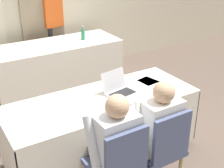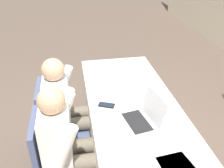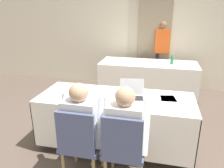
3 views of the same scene
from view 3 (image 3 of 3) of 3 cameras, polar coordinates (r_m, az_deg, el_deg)
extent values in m
plane|color=brown|center=(3.26, 0.83, -15.73)|extent=(24.00, 24.00, 0.00)
cube|color=beige|center=(5.37, 7.22, 13.70)|extent=(12.00, 0.06, 2.70)
cube|color=gray|center=(5.29, 11.03, 13.14)|extent=(0.75, 0.04, 2.65)
cube|color=white|center=(2.89, 0.90, -3.55)|extent=(2.05, 0.79, 0.02)
cube|color=white|center=(2.71, -0.91, -12.99)|extent=(2.05, 0.01, 0.62)
cube|color=white|center=(3.37, 2.27, -6.04)|extent=(2.05, 0.01, 0.62)
cube|color=white|center=(3.37, -16.46, -6.90)|extent=(0.01, 0.79, 0.62)
cube|color=white|center=(3.02, 20.52, -10.65)|extent=(0.01, 0.79, 0.62)
cylinder|color=#333333|center=(3.22, 0.84, -14.89)|extent=(0.06, 0.06, 0.12)
cube|color=white|center=(4.74, 9.50, 5.40)|extent=(2.05, 0.79, 0.02)
cube|color=white|center=(4.46, 8.92, 0.23)|extent=(2.05, 0.01, 0.62)
cube|color=white|center=(5.20, 9.60, 2.99)|extent=(2.05, 0.01, 0.62)
cube|color=white|center=(4.99, -2.48, 2.54)|extent=(0.01, 0.79, 0.62)
cube|color=white|center=(4.88, 21.31, 0.80)|extent=(0.01, 0.79, 0.62)
cylinder|color=#333333|center=(4.95, 9.06, -2.35)|extent=(0.06, 0.06, 0.12)
cube|color=#B7B7BC|center=(2.81, 5.30, -3.90)|extent=(0.35, 0.28, 0.02)
cube|color=black|center=(2.81, 5.30, -3.70)|extent=(0.30, 0.21, 0.00)
cube|color=#B7B7BC|center=(2.90, 5.25, -0.70)|extent=(0.32, 0.12, 0.21)
cube|color=black|center=(2.90, 5.25, -0.70)|extent=(0.29, 0.10, 0.18)
cube|color=black|center=(2.68, -1.41, -5.11)|extent=(0.12, 0.16, 0.01)
cube|color=#192333|center=(2.68, -1.41, -5.01)|extent=(0.11, 0.14, 0.00)
cube|color=white|center=(2.97, 14.53, -3.35)|extent=(0.24, 0.32, 0.00)
cube|color=white|center=(2.89, 14.41, -4.00)|extent=(0.26, 0.33, 0.00)
cube|color=white|center=(2.96, -0.49, -2.80)|extent=(0.23, 0.31, 0.00)
cylinder|color=#288456|center=(4.69, 15.40, 5.94)|extent=(0.06, 0.06, 0.16)
cone|color=#288456|center=(4.67, 15.52, 7.23)|extent=(0.05, 0.05, 0.06)
cylinder|color=silver|center=(4.66, 15.56, 7.67)|extent=(0.02, 0.02, 0.01)
cylinder|color=tan|center=(2.80, -2.52, -17.38)|extent=(0.04, 0.04, 0.40)
cylinder|color=tan|center=(2.90, -9.53, -16.23)|extent=(0.04, 0.04, 0.40)
cylinder|color=tan|center=(2.65, -12.57, -20.44)|extent=(0.04, 0.04, 0.40)
cube|color=#4C567A|center=(2.58, -7.58, -15.03)|extent=(0.44, 0.44, 0.05)
cube|color=#4C567A|center=(2.29, -9.62, -12.57)|extent=(0.40, 0.04, 0.45)
cylinder|color=tan|center=(2.74, 7.76, -18.60)|extent=(0.04, 0.04, 0.40)
cylinder|color=tan|center=(2.78, 0.15, -17.75)|extent=(0.04, 0.04, 0.40)
cube|color=#4C567A|center=(2.48, 3.36, -16.55)|extent=(0.44, 0.44, 0.05)
cube|color=#4C567A|center=(2.17, 2.56, -14.26)|extent=(0.40, 0.04, 0.45)
cylinder|color=#665B4C|center=(2.61, -4.76, -12.15)|extent=(0.13, 0.42, 0.13)
cylinder|color=#665B4C|center=(2.66, -8.54, -11.60)|extent=(0.13, 0.42, 0.13)
cylinder|color=#665B4C|center=(2.91, -3.50, -15.20)|extent=(0.10, 0.10, 0.45)
cylinder|color=#665B4C|center=(2.96, -6.96, -14.67)|extent=(0.10, 0.10, 0.45)
cube|color=silver|center=(2.39, -8.30, -10.04)|extent=(0.36, 0.22, 0.52)
cylinder|color=silver|center=(2.36, -3.12, -10.07)|extent=(0.08, 0.26, 0.54)
cylinder|color=silver|center=(2.50, -12.54, -8.78)|extent=(0.08, 0.26, 0.54)
sphere|color=tan|center=(2.24, -8.73, -2.23)|extent=(0.20, 0.20, 0.20)
cylinder|color=#665B4C|center=(2.52, 5.99, -13.41)|extent=(0.13, 0.42, 0.13)
cylinder|color=#665B4C|center=(2.54, 1.86, -12.98)|extent=(0.13, 0.42, 0.13)
cylinder|color=#665B4C|center=(2.83, 6.26, -16.38)|extent=(0.10, 0.10, 0.45)
cylinder|color=#665B4C|center=(2.85, 2.53, -15.98)|extent=(0.10, 0.10, 0.45)
cube|color=white|center=(2.28, 3.28, -11.47)|extent=(0.36, 0.22, 0.52)
cylinder|color=white|center=(2.29, 8.75, -11.30)|extent=(0.08, 0.26, 0.54)
cylinder|color=white|center=(2.35, -1.68, -10.24)|extent=(0.08, 0.26, 0.54)
sphere|color=tan|center=(2.12, 3.46, -3.33)|extent=(0.20, 0.20, 0.20)
cylinder|color=#33333D|center=(5.48, 11.53, 3.70)|extent=(0.12, 0.12, 0.85)
cylinder|color=#33333D|center=(5.49, 13.20, 3.63)|extent=(0.12, 0.12, 0.85)
cube|color=#DB561E|center=(5.34, 12.91, 10.90)|extent=(0.36, 0.24, 0.55)
sphere|color=#8C6647|center=(5.30, 13.22, 14.85)|extent=(0.19, 0.19, 0.19)
camera|label=1|loc=(2.00, -78.75, 16.04)|focal=50.00mm
camera|label=2|loc=(2.41, 44.76, 17.72)|focal=40.00mm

